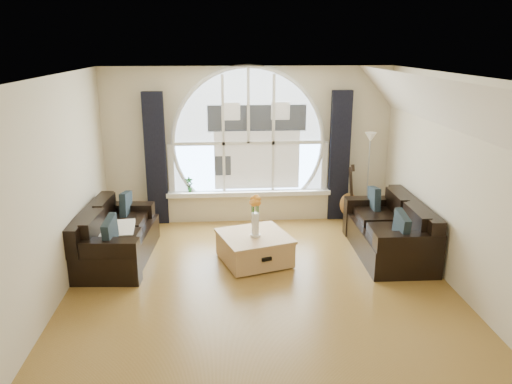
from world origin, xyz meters
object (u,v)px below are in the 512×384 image
object	(u,v)px
sofa_left	(117,234)
potted_plant	(189,185)
sofa_right	(389,229)
vase_flowers	(255,210)
coffee_chest	(254,247)
floor_lamp	(368,178)
guitar	(350,192)

from	to	relation	value
sofa_left	potted_plant	distance (m)	1.86
sofa_right	vase_flowers	world-z (taller)	vase_flowers
coffee_chest	floor_lamp	size ratio (longest dim) A/B	0.58
sofa_left	floor_lamp	distance (m)	4.35
sofa_left	floor_lamp	size ratio (longest dim) A/B	1.11
floor_lamp	guitar	xyz separation A→B (m)	(-0.30, 0.03, -0.27)
vase_flowers	sofa_right	bearing A→B (deg)	5.41
floor_lamp	guitar	world-z (taller)	floor_lamp
vase_flowers	guitar	xyz separation A→B (m)	(1.80, 1.67, -0.28)
sofa_right	guitar	bearing A→B (deg)	99.39
vase_flowers	floor_lamp	world-z (taller)	floor_lamp
vase_flowers	guitar	bearing A→B (deg)	42.97
sofa_left	guitar	world-z (taller)	guitar
guitar	floor_lamp	bearing A→B (deg)	-17.99
sofa_right	vase_flowers	distance (m)	2.06
sofa_left	coffee_chest	world-z (taller)	sofa_left
sofa_left	sofa_right	world-z (taller)	sofa_right
guitar	potted_plant	size ratio (longest dim) A/B	3.94
sofa_right	guitar	xyz separation A→B (m)	(-0.22, 1.48, 0.13)
sofa_left	sofa_right	xyz separation A→B (m)	(4.03, -0.09, 0.00)
vase_flowers	potted_plant	bearing A→B (deg)	119.34
sofa_left	vase_flowers	xyz separation A→B (m)	(2.01, -0.28, 0.41)
sofa_left	potted_plant	size ratio (longest dim) A/B	6.63
coffee_chest	guitar	size ratio (longest dim) A/B	0.88
potted_plant	floor_lamp	bearing A→B (deg)	-3.45
sofa_left	coffee_chest	size ratio (longest dim) A/B	1.91
sofa_right	vase_flowers	xyz separation A→B (m)	(-2.02, -0.19, 0.41)
floor_lamp	sofa_left	bearing A→B (deg)	-161.63
floor_lamp	potted_plant	world-z (taller)	floor_lamp
floor_lamp	potted_plant	xyz separation A→B (m)	(-3.13, 0.19, -0.12)
sofa_right	guitar	world-z (taller)	guitar
sofa_left	floor_lamp	world-z (taller)	floor_lamp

